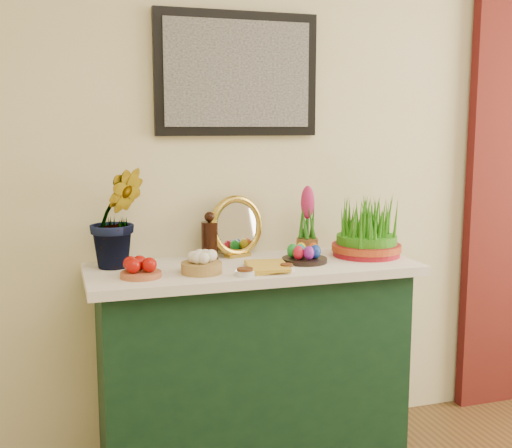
{
  "coord_description": "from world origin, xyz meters",
  "views": [
    {
      "loc": [
        -1.21,
        -0.56,
        1.48
      ],
      "look_at": [
        -0.41,
        1.95,
        1.07
      ],
      "focal_mm": 45.0,
      "sensor_mm": 36.0,
      "label": 1
    }
  ],
  "objects": [
    {
      "name": "sideboard",
      "position": [
        -0.41,
        2.0,
        0.42
      ],
      "size": [
        1.3,
        0.45,
        0.85
      ],
      "primitive_type": "cube",
      "color": "#12331C",
      "rests_on": "ground"
    },
    {
      "name": "tablecloth",
      "position": [
        -0.41,
        2.0,
        0.87
      ],
      "size": [
        1.4,
        0.55,
        0.04
      ],
      "primitive_type": "cube",
      "color": "silver",
      "rests_on": "sideboard"
    },
    {
      "name": "hyacinth_green",
      "position": [
        -0.96,
        2.11,
        1.17
      ],
      "size": [
        0.3,
        0.27,
        0.55
      ],
      "primitive_type": "imported",
      "rotation": [
        0.0,
        0.0,
        0.12
      ],
      "color": "#256F18",
      "rests_on": "tablecloth"
    },
    {
      "name": "apple_bowl",
      "position": [
        -0.9,
        1.9,
        0.92
      ],
      "size": [
        0.16,
        0.16,
        0.08
      ],
      "color": "#AE5934",
      "rests_on": "tablecloth"
    },
    {
      "name": "garlic_basket",
      "position": [
        -0.65,
        1.9,
        0.93
      ],
      "size": [
        0.19,
        0.19,
        0.09
      ],
      "color": "#A57F42",
      "rests_on": "tablecloth"
    },
    {
      "name": "vinegar_cruet",
      "position": [
        -0.56,
        2.15,
        0.98
      ],
      "size": [
        0.07,
        0.07,
        0.21
      ],
      "color": "black",
      "rests_on": "tablecloth"
    },
    {
      "name": "mirror",
      "position": [
        -0.43,
        2.18,
        1.02
      ],
      "size": [
        0.28,
        0.14,
        0.28
      ],
      "color": "gold",
      "rests_on": "tablecloth"
    },
    {
      "name": "book",
      "position": [
        -0.46,
        1.9,
        0.9
      ],
      "size": [
        0.18,
        0.24,
        0.03
      ],
      "primitive_type": "imported",
      "rotation": [
        0.0,
        0.0,
        -0.16
      ],
      "color": "gold",
      "rests_on": "tablecloth"
    },
    {
      "name": "spice_dish_left",
      "position": [
        -0.5,
        1.81,
        0.9
      ],
      "size": [
        0.08,
        0.08,
        0.03
      ],
      "color": "silver",
      "rests_on": "tablecloth"
    },
    {
      "name": "spice_dish_right",
      "position": [
        -0.31,
        1.85,
        0.9
      ],
      "size": [
        0.06,
        0.06,
        0.03
      ],
      "color": "silver",
      "rests_on": "tablecloth"
    },
    {
      "name": "egg_plate",
      "position": [
        -0.19,
        1.97,
        0.92
      ],
      "size": [
        0.24,
        0.24,
        0.08
      ],
      "color": "black",
      "rests_on": "tablecloth"
    },
    {
      "name": "hyacinth_pink",
      "position": [
        -0.12,
        2.1,
        1.03
      ],
      "size": [
        0.1,
        0.1,
        0.32
      ],
      "color": "brown",
      "rests_on": "tablecloth"
    },
    {
      "name": "wheatgrass_sabzeh",
      "position": [
        0.14,
        2.02,
        1.0
      ],
      "size": [
        0.31,
        0.31,
        0.26
      ],
      "color": "maroon",
      "rests_on": "tablecloth"
    }
  ]
}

